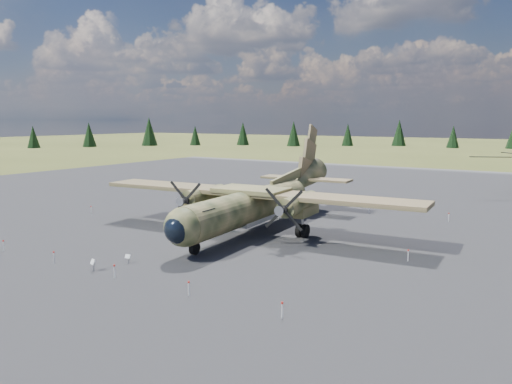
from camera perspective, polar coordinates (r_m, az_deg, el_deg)
The scene contains 7 objects.
ground at distance 43.81m, azimuth -4.37°, elevation -4.70°, with size 500.00×500.00×0.00m, color brown.
apron at distance 52.00m, azimuth 2.22°, elevation -2.62°, with size 120.00×120.00×0.04m, color #515155.
transport_plane at distance 44.27m, azimuth 0.13°, elevation -0.79°, with size 30.03×27.24×9.89m.
info_placard_left at distance 34.57m, azimuth -18.13°, elevation -7.74°, with size 0.54×0.36×0.78m.
info_placard_right at distance 35.68m, azimuth -14.43°, elevation -7.24°, with size 0.42×0.21×0.64m.
barrier_fence at distance 43.91m, azimuth -4.92°, elevation -3.99°, with size 33.12×29.62×0.85m.
treeline at distance 42.16m, azimuth 0.57°, elevation 1.38°, with size 321.87×321.94×10.82m.
Camera 1 is at (25.54, -34.22, 9.80)m, focal length 35.00 mm.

